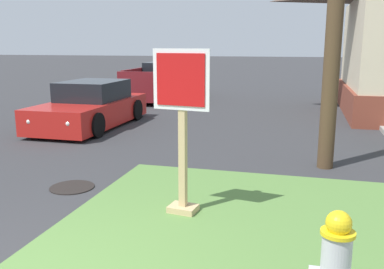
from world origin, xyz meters
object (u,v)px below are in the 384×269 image
at_px(stop_sign, 182,135).
at_px(parked_sedan_red, 91,107).
at_px(pickup_truck_maroon, 162,84).
at_px(manhole_cover, 72,187).

distance_m(stop_sign, parked_sedan_red, 6.94).
xyz_separation_m(parked_sedan_red, pickup_truck_maroon, (-0.18, 6.52, 0.08)).
relative_size(parked_sedan_red, pickup_truck_maroon, 0.78).
bearing_deg(pickup_truck_maroon, manhole_cover, -78.20).
relative_size(stop_sign, parked_sedan_red, 0.51).
bearing_deg(stop_sign, manhole_cover, 161.38).
bearing_deg(stop_sign, parked_sedan_red, 127.63).
distance_m(parked_sedan_red, pickup_truck_maroon, 6.53).
xyz_separation_m(manhole_cover, pickup_truck_maroon, (-2.36, 11.31, 0.61)).
bearing_deg(parked_sedan_red, stop_sign, -52.37).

